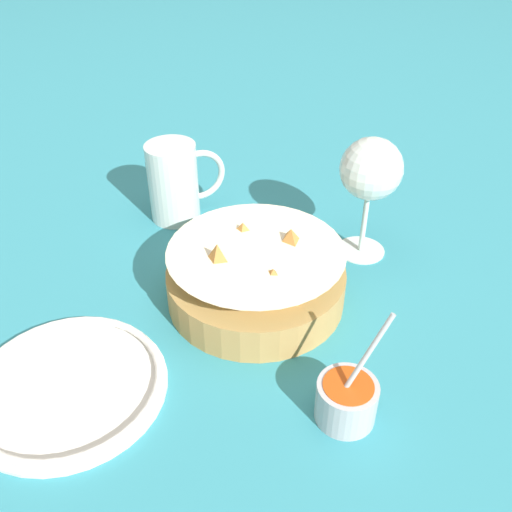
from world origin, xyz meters
TOP-DOWN VIEW (x-y plane):
  - ground_plane at (0.00, 0.00)m, footprint 4.00×4.00m
  - food_basket at (-0.03, -0.03)m, footprint 0.21×0.21m
  - sauce_cup at (-0.02, -0.22)m, footprint 0.07×0.06m
  - wine_glass at (0.14, -0.00)m, footprint 0.08×0.08m
  - beer_mug at (-0.05, 0.19)m, footprint 0.11×0.07m
  - side_plate at (-0.26, -0.08)m, footprint 0.20×0.20m

SIDE VIEW (x-z plane):
  - ground_plane at x=0.00m, z-range 0.00..0.00m
  - side_plate at x=-0.26m, z-range 0.00..0.01m
  - sauce_cup at x=-0.02m, z-range -0.03..0.08m
  - food_basket at x=-0.03m, z-range -0.01..0.08m
  - beer_mug at x=-0.05m, z-range 0.00..0.11m
  - wine_glass at x=0.14m, z-range 0.04..0.20m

